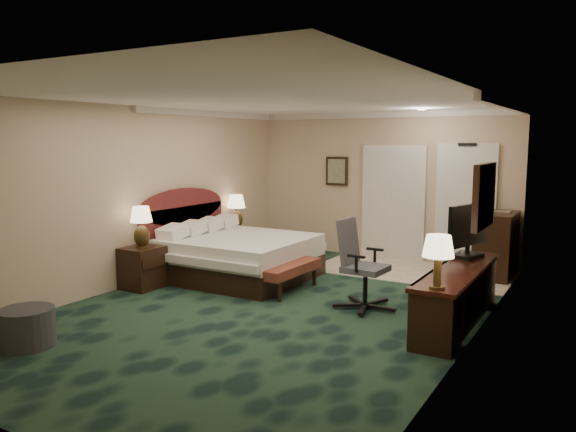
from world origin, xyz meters
The scene contains 25 objects.
floor centered at (0.00, 0.00, 0.00)m, with size 5.00×7.50×0.00m, color black.
ceiling centered at (0.00, 0.00, 2.70)m, with size 5.00×7.50×0.00m, color white.
wall_back centered at (0.00, 3.75, 1.35)m, with size 5.00×0.00×2.70m, color #C5AF9A.
wall_front centered at (0.00, -3.75, 1.35)m, with size 5.00×0.00×2.70m, color #C5AF9A.
wall_left centered at (-2.50, 0.00, 1.35)m, with size 0.00×7.50×2.70m, color #C5AF9A.
wall_right centered at (2.50, 0.00, 1.35)m, with size 0.00×7.50×2.70m, color #C5AF9A.
crown_molding centered at (0.00, 0.00, 2.65)m, with size 5.00×7.50×0.10m, color silver, non-canonical shape.
tile_patch centered at (0.90, 2.90, 0.01)m, with size 3.20×1.70×0.01m, color beige.
headboard centered at (-2.44, 1.00, 0.70)m, with size 0.12×2.00×1.40m, color #451413, non-canonical shape.
entry_door centered at (1.55, 3.72, 1.05)m, with size 1.02×0.06×2.18m, color silver.
closet_doors centered at (0.25, 3.71, 1.05)m, with size 1.20×0.06×2.10m, color silver.
wall_art centered at (-0.90, 3.71, 1.60)m, with size 0.45×0.06×0.55m, color #4D6D5D.
wall_mirror centered at (2.46, 0.60, 1.55)m, with size 0.05×0.95×0.75m, color white.
bed centered at (-1.35, 1.08, 0.33)m, with size 2.10×1.95×0.67m, color silver.
nightstand_near centered at (-2.23, -0.17, 0.31)m, with size 0.50×0.57×0.62m, color black.
nightstand_far centered at (-2.26, 2.31, 0.27)m, with size 0.44×0.50×0.55m, color black.
lamp_near centered at (-2.21, -0.19, 0.92)m, with size 0.32×0.32×0.61m, color #31210D, non-canonical shape.
lamp_far centered at (-2.30, 2.33, 0.87)m, with size 0.34×0.34×0.64m, color #31210D, non-canonical shape.
bed_bench centered at (-0.26, 0.76, 0.21)m, with size 0.42×1.22×0.41m, color maroon.
ottoman centered at (-1.56, -2.55, 0.21)m, with size 0.58×0.58×0.41m, color #313234.
desk centered at (2.23, 0.50, 0.34)m, with size 0.51×2.37×0.68m, color black.
tv centered at (2.17, 1.19, 1.03)m, with size 0.08×0.90×0.70m, color black.
desk_lamp centered at (2.26, -0.54, 0.97)m, with size 0.32×0.32×0.57m, color #31210D, non-canonical shape.
desk_chair centered at (1.03, 0.54, 0.58)m, with size 0.68×0.64×1.17m, color #56575A, non-canonical shape.
minibar centered at (2.17, 3.20, 0.52)m, with size 0.55×0.99×1.05m, color black.
Camera 1 is at (3.76, -6.13, 2.19)m, focal length 35.00 mm.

